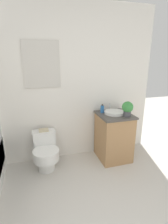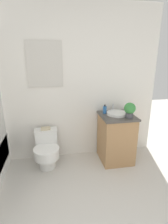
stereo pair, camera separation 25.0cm
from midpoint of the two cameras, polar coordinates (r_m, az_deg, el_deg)
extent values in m
cube|color=white|center=(2.83, -8.50, 8.48)|extent=(3.60, 0.05, 2.50)
cube|color=beige|center=(2.76, -10.13, 15.05)|extent=(0.54, 0.02, 0.68)
cube|color=silver|center=(2.76, -10.12, 15.05)|extent=(0.51, 0.01, 0.65)
cylinder|color=white|center=(2.91, -9.39, -15.71)|extent=(0.26, 0.26, 0.20)
cylinder|color=white|center=(2.78, -9.54, -13.30)|extent=(0.38, 0.38, 0.14)
cylinder|color=white|center=(2.74, -9.62, -11.86)|extent=(0.39, 0.39, 0.02)
cube|color=white|center=(2.93, -9.78, -8.78)|extent=(0.34, 0.17, 0.31)
cube|color=white|center=(2.86, -9.95, -5.78)|extent=(0.36, 0.18, 0.02)
cube|color=#AD7F51|center=(3.01, 12.73, -8.52)|extent=(0.50, 0.53, 0.77)
cube|color=#4C4742|center=(2.86, 13.25, -1.30)|extent=(0.53, 0.56, 0.03)
cylinder|color=white|center=(2.87, 13.14, -0.52)|extent=(0.33, 0.33, 0.04)
cylinder|color=silver|center=(3.02, 11.79, 1.38)|extent=(0.02, 0.02, 0.13)
cylinder|color=#2D6BB2|center=(2.90, 9.27, 0.69)|extent=(0.06, 0.06, 0.12)
cylinder|color=black|center=(2.88, 9.34, 2.06)|extent=(0.02, 0.02, 0.02)
cylinder|color=#4C4C51|center=(2.77, 17.10, -1.05)|extent=(0.11, 0.11, 0.08)
sphere|color=#3D8E42|center=(2.74, 17.30, 1.13)|extent=(0.17, 0.17, 0.17)
cube|color=beige|center=(2.85, -9.98, -5.38)|extent=(0.15, 0.12, 0.02)
camera|label=1|loc=(0.13, -87.14, 0.89)|focal=28.00mm
camera|label=2|loc=(0.13, 92.86, -0.89)|focal=28.00mm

